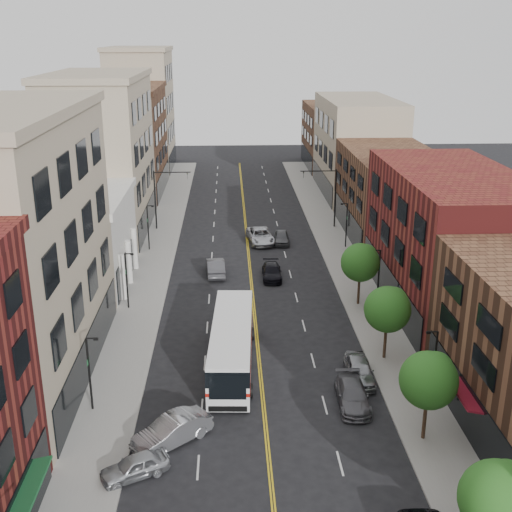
{
  "coord_description": "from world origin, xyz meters",
  "views": [
    {
      "loc": [
        -2.06,
        -28.03,
        23.0
      ],
      "look_at": [
        0.18,
        23.37,
        5.0
      ],
      "focal_mm": 45.0,
      "sensor_mm": 36.0,
      "label": 1
    }
  ],
  "objects": [
    {
      "name": "bldg_l_far_c",
      "position": [
        -17.0,
        86.0,
        10.0
      ],
      "size": [
        10.0,
        16.0,
        20.0
      ],
      "primitive_type": "cube",
      "color": "tan",
      "rests_on": "ground"
    },
    {
      "name": "lamp_r_2",
      "position": [
        10.95,
        24.0,
        2.97
      ],
      "size": [
        0.81,
        0.55,
        5.05
      ],
      "color": "black",
      "rests_on": "sidewalk_right"
    },
    {
      "name": "bldg_r_far_a",
      "position": [
        17.0,
        45.0,
        5.0
      ],
      "size": [
        10.0,
        20.0,
        10.0
      ],
      "primitive_type": "cube",
      "color": "brown",
      "rests_on": "ground"
    },
    {
      "name": "city_bus",
      "position": [
        -2.0,
        13.48,
        1.92
      ],
      "size": [
        3.59,
        12.99,
        3.31
      ],
      "rotation": [
        0.0,
        0.0,
        -0.05
      ],
      "color": "white",
      "rests_on": "ground"
    },
    {
      "name": "tree_r_2",
      "position": [
        9.39,
        14.07,
        4.13
      ],
      "size": [
        3.4,
        3.4,
        5.59
      ],
      "color": "black",
      "rests_on": "sidewalk_right"
    },
    {
      "name": "bldg_r_far_b",
      "position": [
        17.0,
        66.0,
        7.0
      ],
      "size": [
        10.0,
        22.0,
        14.0
      ],
      "primitive_type": "cube",
      "color": "tan",
      "rests_on": "ground"
    },
    {
      "name": "car_lane_b",
      "position": [
        1.5,
        42.37,
        0.81
      ],
      "size": [
        3.43,
        6.13,
        1.62
      ],
      "primitive_type": "imported",
      "rotation": [
        0.0,
        0.0,
        0.13
      ],
      "color": "silver",
      "rests_on": "ground"
    },
    {
      "name": "signal_mast_right",
      "position": [
        10.27,
        48.0,
        4.65
      ],
      "size": [
        4.49,
        0.18,
        7.2
      ],
      "color": "black",
      "rests_on": "sidewalk_right"
    },
    {
      "name": "car_parked_far",
      "position": [
        6.84,
        11.11,
        0.77
      ],
      "size": [
        1.96,
        4.6,
        1.55
      ],
      "primitive_type": "imported",
      "rotation": [
        0.0,
        0.0,
        -0.03
      ],
      "color": "gray",
      "rests_on": "ground"
    },
    {
      "name": "lamp_l_3",
      "position": [
        -10.95,
        40.0,
        2.97
      ],
      "size": [
        0.81,
        0.55,
        5.05
      ],
      "color": "black",
      "rests_on": "sidewalk_left"
    },
    {
      "name": "car_angle_b",
      "position": [
        -5.6,
        4.38,
        0.82
      ],
      "size": [
        4.92,
        4.48,
        1.63
      ],
      "primitive_type": "imported",
      "rotation": [
        0.0,
        0.0,
        -0.88
      ],
      "color": "#9B9DA2",
      "rests_on": "ground"
    },
    {
      "name": "bldg_r_far_c",
      "position": [
        17.0,
        86.0,
        5.5
      ],
      "size": [
        10.0,
        18.0,
        11.0
      ],
      "primitive_type": "cube",
      "color": "brown",
      "rests_on": "ground"
    },
    {
      "name": "tree_r_0",
      "position": [
        9.39,
        -5.93,
        4.13
      ],
      "size": [
        3.4,
        3.4,
        5.59
      ],
      "color": "black",
      "rests_on": "sidewalk_right"
    },
    {
      "name": "lamp_r_3",
      "position": [
        10.95,
        40.0,
        2.97
      ],
      "size": [
        0.81,
        0.55,
        5.05
      ],
      "color": "black",
      "rests_on": "sidewalk_right"
    },
    {
      "name": "tree_r_3",
      "position": [
        9.39,
        24.07,
        4.13
      ],
      "size": [
        3.4,
        3.4,
        5.59
      ],
      "color": "black",
      "rests_on": "sidewalk_right"
    },
    {
      "name": "bldg_l_tanoffice",
      "position": [
        -17.0,
        13.0,
        9.0
      ],
      "size": [
        10.0,
        22.0,
        18.0
      ],
      "primitive_type": "cube",
      "color": "tan",
      "rests_on": "ground"
    },
    {
      "name": "tree_r_1",
      "position": [
        9.39,
        4.07,
        4.13
      ],
      "size": [
        3.4,
        3.4,
        5.59
      ],
      "color": "black",
      "rests_on": "sidewalk_right"
    },
    {
      "name": "lamp_l_2",
      "position": [
        -10.95,
        24.0,
        2.97
      ],
      "size": [
        0.81,
        0.55,
        5.05
      ],
      "color": "black",
      "rests_on": "sidewalk_left"
    },
    {
      "name": "sidewalk_right",
      "position": [
        10.0,
        35.0,
        0.07
      ],
      "size": [
        4.0,
        110.0,
        0.15
      ],
      "primitive_type": "cube",
      "color": "gray",
      "rests_on": "ground"
    },
    {
      "name": "lamp_r_1",
      "position": [
        10.95,
        8.0,
        2.97
      ],
      "size": [
        0.81,
        0.55,
        5.05
      ],
      "color": "black",
      "rests_on": "sidewalk_right"
    },
    {
      "name": "lamp_l_1",
      "position": [
        -10.95,
        8.0,
        2.97
      ],
      "size": [
        0.81,
        0.55,
        5.05
      ],
      "color": "black",
      "rests_on": "sidewalk_left"
    },
    {
      "name": "bldg_l_far_a",
      "position": [
        -17.0,
        48.0,
        9.0
      ],
      "size": [
        10.0,
        20.0,
        18.0
      ],
      "primitive_type": "cube",
      "color": "tan",
      "rests_on": "ground"
    },
    {
      "name": "car_lane_a",
      "position": [
        2.06,
        30.95,
        0.67
      ],
      "size": [
        1.94,
        4.62,
        1.33
      ],
      "primitive_type": "imported",
      "rotation": [
        0.0,
        0.0,
        -0.02
      ],
      "color": "black",
      "rests_on": "ground"
    },
    {
      "name": "signal_mast_left",
      "position": [
        -10.27,
        48.0,
        4.65
      ],
      "size": [
        4.49,
        0.18,
        7.2
      ],
      "color": "black",
      "rests_on": "sidewalk_left"
    },
    {
      "name": "sidewalk_left",
      "position": [
        -10.0,
        35.0,
        0.07
      ],
      "size": [
        4.0,
        110.0,
        0.15
      ],
      "primitive_type": "cube",
      "color": "gray",
      "rests_on": "ground"
    },
    {
      "name": "car_parked_mid",
      "position": [
        5.8,
        7.98,
        0.7
      ],
      "size": [
        2.11,
        4.89,
        1.4
      ],
      "primitive_type": "imported",
      "rotation": [
        0.0,
        0.0,
        -0.03
      ],
      "color": "#525257",
      "rests_on": "ground"
    },
    {
      "name": "bldg_l_white",
      "position": [
        -17.0,
        31.0,
        4.0
      ],
      "size": [
        10.0,
        14.0,
        8.0
      ],
      "primitive_type": "cube",
      "color": "silver",
      "rests_on": "ground"
    },
    {
      "name": "ground",
      "position": [
        0.0,
        0.0,
        0.0
      ],
      "size": [
        220.0,
        220.0,
        0.0
      ],
      "primitive_type": "plane",
      "color": "black",
      "rests_on": "ground"
    },
    {
      "name": "bldg_r_mid",
      "position": [
        17.0,
        24.0,
        6.0
      ],
      "size": [
        10.0,
        22.0,
        12.0
      ],
      "primitive_type": "cube",
      "color": "maroon",
      "rests_on": "ground"
    },
    {
      "name": "car_angle_a",
      "position": [
        -7.4,
        1.38,
        0.64
      ],
      "size": [
        4.07,
        3.04,
        1.29
      ],
      "primitive_type": "imported",
      "rotation": [
        0.0,
        0.0,
        -1.11
      ],
      "color": "#A2A5A9",
      "rests_on": "ground"
    },
    {
      "name": "car_lane_behind",
      "position": [
        -3.49,
        32.22,
        0.81
      ],
      "size": [
        2.04,
        5.05,
        1.63
      ],
      "primitive_type": "imported",
      "rotation": [
        0.0,
        0.0,
        3.21
      ],
      "color": "#424246",
      "rests_on": "ground"
    },
    {
      "name": "car_lane_c",
      "position": [
        3.93,
        42.0,
        0.71
      ],
      "size": [
        1.87,
        4.26,
        1.43
      ],
      "primitive_type": "imported",
      "rotation": [
        0.0,
        0.0,
        -0.05
      ],
      "color": "#48494D",
      "rests_on": "ground"
    },
    {
      "name": "bldg_l_far_b",
      "position": [
        -17.0,
        68.0,
        7.5
      ],
      "size": [
        10.0,
        20.0,
        15.0
      ],
      "primitive_type": "cube",
      "color": "brown",
      "rests_on": "ground"
    }
  ]
}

